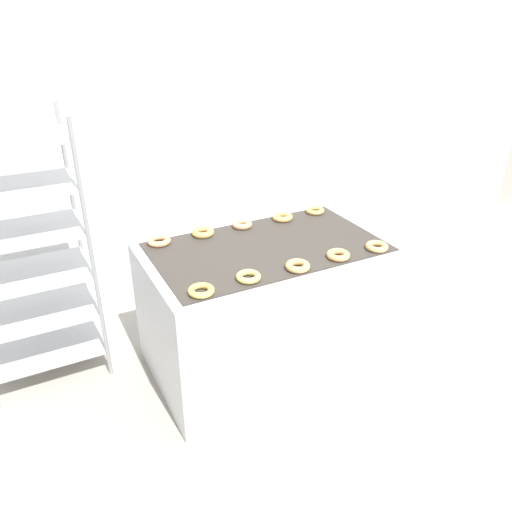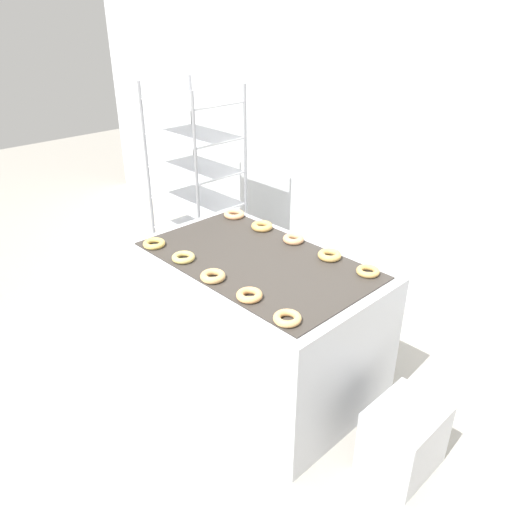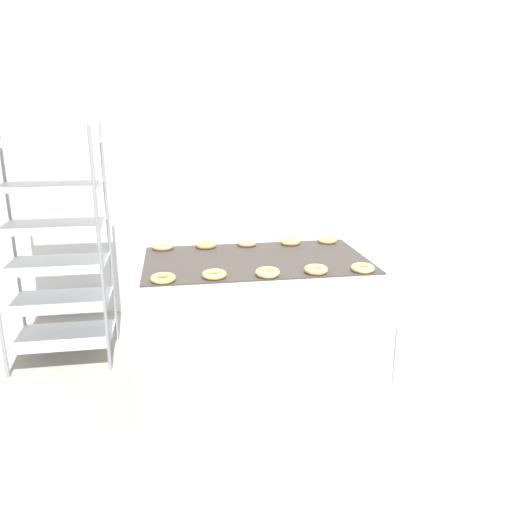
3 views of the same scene
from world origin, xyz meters
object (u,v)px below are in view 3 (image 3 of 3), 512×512
donut_far_left (206,245)px  donut_far_rightmost (327,240)px  fryer_machine (256,323)px  donut_near_center (268,272)px  glaze_bin (404,342)px  donut_near_leftmost (163,278)px  donut_near_rightmost (363,268)px  donut_far_leftmost (163,246)px  baking_rack_cart (54,246)px  donut_near_right (316,270)px  donut_far_right (290,241)px  donut_near_left (214,274)px  donut_far_center (247,243)px

donut_far_left → donut_far_rightmost: (0.84, -0.01, -0.00)m
fryer_machine → donut_near_center: (0.01, -0.33, 0.45)m
fryer_machine → glaze_bin: 1.08m
donut_near_leftmost → donut_near_rightmost: 1.12m
donut_near_leftmost → donut_far_leftmost: 0.67m
baking_rack_cart → donut_far_left: baking_rack_cart is taller
baking_rack_cart → glaze_bin: size_ratio=4.17×
baking_rack_cart → donut_near_right: (1.60, -0.90, 0.03)m
donut_far_leftmost → donut_far_right: size_ratio=1.03×
donut_near_left → donut_near_right: (0.57, -0.01, 0.00)m
donut_near_center → glaze_bin: bearing=20.0°
donut_near_right → donut_far_center: 0.72m
donut_far_left → donut_near_center: bearing=-65.8°
donut_far_leftmost → donut_near_left: bearing=-66.1°
donut_near_rightmost → donut_far_center: (-0.57, 0.67, 0.00)m
baking_rack_cart → donut_near_leftmost: 1.18m
donut_near_left → donut_far_right: (0.57, 0.63, 0.00)m
donut_far_rightmost → fryer_machine: bearing=-149.7°
donut_far_leftmost → baking_rack_cart: bearing=162.1°
fryer_machine → donut_far_left: size_ratio=10.48×
donut_near_center → donut_far_leftmost: (-0.58, 0.67, -0.00)m
donut_near_right → donut_far_right: 0.64m
glaze_bin → donut_near_rightmost: 0.92m
glaze_bin → donut_far_rightmost: 0.89m
donut_near_leftmost → donut_far_center: (0.55, 0.67, 0.00)m
glaze_bin → donut_near_rightmost: donut_near_rightmost is taller
donut_near_leftmost → glaze_bin: bearing=13.2°
baking_rack_cart → donut_near_center: bearing=-34.5°
donut_far_right → donut_far_rightmost: size_ratio=1.08×
donut_near_left → donut_far_right: donut_far_right is taller
donut_near_leftmost → donut_far_center: donut_far_center is taller
baking_rack_cart → donut_far_leftmost: 0.78m
glaze_bin → donut_far_right: size_ratio=2.86×
fryer_machine → donut_far_left: (-0.29, 0.33, 0.45)m
donut_near_right → donut_far_leftmost: 1.09m
donut_near_rightmost → donut_far_left: bearing=142.0°
donut_near_right → donut_far_rightmost: bearing=67.7°
donut_far_center → glaze_bin: bearing=-15.1°
fryer_machine → donut_near_rightmost: 0.79m
donut_near_right → donut_far_leftmost: size_ratio=0.94×
donut_far_right → donut_far_left: bearing=179.0°
donut_near_left → donut_near_center: (0.29, -0.02, 0.00)m
baking_rack_cart → donut_near_rightmost: (1.88, -0.91, 0.03)m
glaze_bin → donut_far_center: (-1.06, 0.29, 0.68)m
fryer_machine → donut_far_center: (-0.01, 0.33, 0.45)m
baking_rack_cart → fryer_machine: bearing=-23.6°
baking_rack_cart → donut_near_right: baking_rack_cart is taller
donut_near_right → donut_far_leftmost: bearing=142.6°
donut_near_leftmost → donut_far_center: size_ratio=1.03×
donut_near_center → donut_far_leftmost: donut_near_center is taller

